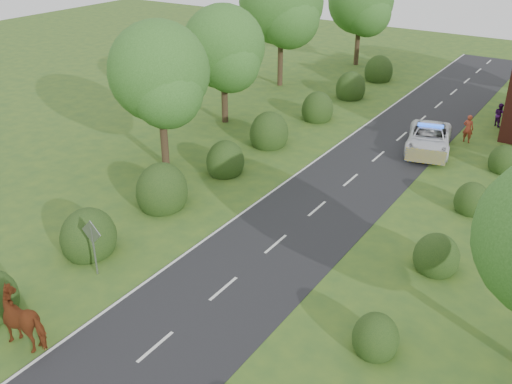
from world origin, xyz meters
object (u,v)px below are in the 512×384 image
Objects in this scene: road_sign at (93,240)px; pedestrian_red at (468,129)px; police_van at (429,139)px; pedestrian_purple at (499,115)px; cow at (27,321)px.

road_sign is 25.01m from pedestrian_red.
pedestrian_red is (1.65, 2.74, 0.14)m from police_van.
pedestrian_red is (8.80, 23.40, -0.74)m from road_sign.
pedestrian_purple is at bearing -100.64° from pedestrian_red.
police_van reaches higher than pedestrian_purple.
pedestrian_purple is at bearing 70.42° from road_sign.
pedestrian_purple is at bearing 153.80° from cow.
police_van is at bearing 155.43° from cow.
police_van is 7.46m from pedestrian_purple.
road_sign is at bearing -123.36° from police_van.
cow is 28.56m from pedestrian_red.
pedestrian_red is at bearing 153.53° from cow.
pedestrian_purple is at bearing 54.77° from police_van.
cow is at bearing -118.01° from police_van.
cow is at bearing 77.30° from pedestrian_red.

